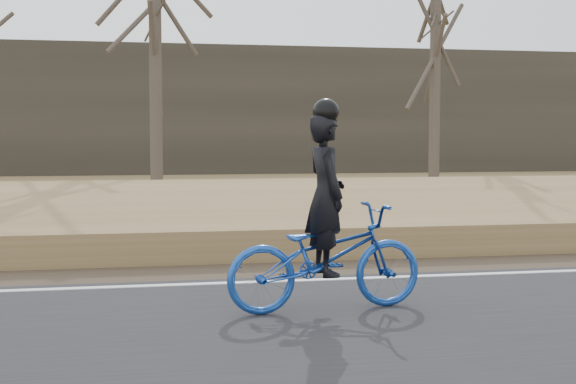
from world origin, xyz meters
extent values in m
plane|color=#96744C|center=(0.00, 0.00, 0.00)|extent=(120.00, 120.00, 0.00)
cube|color=black|center=(0.00, -2.50, 0.03)|extent=(120.00, 6.00, 0.06)
cube|color=silver|center=(0.00, 0.20, 0.07)|extent=(120.00, 0.12, 0.01)
cube|color=#473A2B|center=(0.00, 1.20, 0.02)|extent=(120.00, 1.60, 0.04)
cube|color=#96744C|center=(0.00, 4.20, 0.22)|extent=(120.00, 5.00, 0.44)
cube|color=slate|center=(0.00, 8.00, 0.23)|extent=(120.00, 3.00, 0.45)
cube|color=black|center=(0.00, 8.00, 0.52)|extent=(120.00, 2.40, 0.14)
cube|color=brown|center=(0.00, 7.28, 0.67)|extent=(120.00, 0.07, 0.15)
cube|color=brown|center=(0.00, 8.72, 0.67)|extent=(120.00, 0.07, 0.15)
cube|color=#383328|center=(0.00, 30.00, 3.00)|extent=(120.00, 4.00, 6.00)
imported|color=#16429B|center=(0.54, -1.41, 0.59)|extent=(2.07, 0.92, 1.05)
imported|color=black|center=(0.54, -1.41, 1.20)|extent=(0.44, 0.62, 1.58)
sphere|color=black|center=(0.54, -1.41, 2.01)|extent=(0.26, 0.26, 0.26)
cylinder|color=brown|center=(-0.62, 13.51, 3.98)|extent=(0.36, 0.36, 7.96)
cylinder|color=brown|center=(8.70, 16.50, 4.55)|extent=(0.36, 0.36, 9.10)
camera|label=1|loc=(-1.33, -9.02, 1.78)|focal=50.00mm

